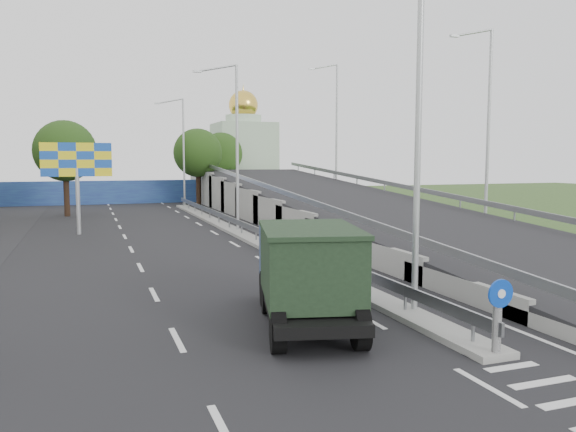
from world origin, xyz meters
name	(u,v)px	position (x,y,z in m)	size (l,w,h in m)	color
ground	(576,400)	(0.00, 0.00, 0.00)	(160.00, 160.00, 0.00)	#2D4C1E
road_surface	(205,249)	(-3.00, 20.00, 0.00)	(26.00, 90.00, 0.04)	black
median	(242,235)	(0.00, 24.00, 0.10)	(1.00, 44.00, 0.20)	gray
overpass_ramp	(357,203)	(7.50, 24.00, 1.75)	(10.00, 50.00, 3.50)	gray
median_guardrail	(242,224)	(0.00, 24.00, 0.75)	(0.09, 44.00, 0.71)	gray
sign_bollard	(498,316)	(0.00, 2.17, 1.03)	(0.64, 0.23, 1.67)	black
lamp_post_near	(413,112)	(0.11, 6.00, 5.81)	(2.74, 0.18, 10.08)	#B2B5B7
lamp_post_mid	(234,138)	(0.11, 26.00, 5.81)	(2.74, 0.18, 10.08)	#B2B5B7
lamp_post_far	(182,146)	(0.11, 46.00, 5.81)	(2.74, 0.18, 10.08)	#B2B5B7
blue_wall	(133,192)	(-4.00, 52.00, 1.20)	(30.00, 0.50, 2.40)	navy
church	(244,153)	(10.00, 60.00, 5.31)	(7.00, 7.00, 13.80)	#B2CCAD
billboard	(77,165)	(-9.00, 28.00, 4.19)	(4.00, 0.24, 5.50)	#B2B5B7
tree_left_mid	(65,151)	(-10.00, 40.00, 5.18)	(4.80, 4.80, 7.60)	black
tree_median_far	(198,153)	(2.00, 48.00, 5.18)	(4.80, 4.80, 7.60)	black
tree_ramp_far	(221,154)	(6.00, 55.00, 5.18)	(4.80, 4.80, 7.60)	black
dump_truck	(306,268)	(-2.90, 6.45, 1.52)	(3.67, 6.59, 2.75)	black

